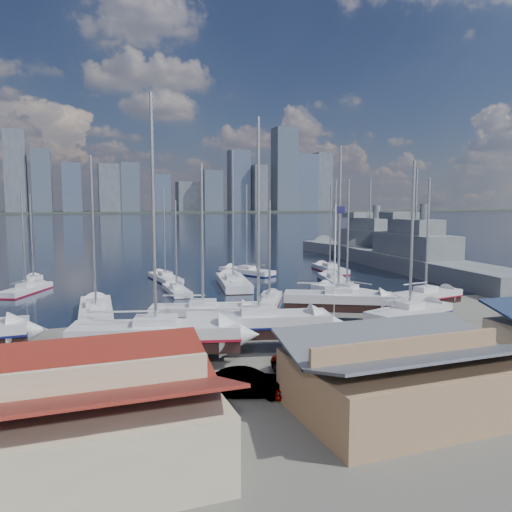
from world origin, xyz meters
name	(u,v)px	position (x,y,z in m)	size (l,w,h in m)	color
ground	(287,337)	(0.00, -10.00, 0.00)	(1400.00, 1400.00, 0.00)	#605E59
water	(98,221)	(0.00, 300.00, -0.15)	(1400.00, 600.00, 0.40)	#182438
far_shore	(87,212)	(0.00, 560.00, 1.10)	(1400.00, 80.00, 2.20)	#2D332D
skyline	(78,179)	(-7.83, 553.76, 39.09)	(639.14, 43.80, 107.69)	#475166
shed_red	(46,420)	(-18.00, -26.00, 2.32)	(14.70, 9.45, 4.51)	#BFB293
shed_grey	(408,373)	(0.00, -26.00, 2.15)	(12.60, 8.40, 4.17)	#8C6B4C
sailboat_cradle_1	(156,336)	(-11.55, -13.90, 2.20)	(11.96, 6.09, 18.42)	#2D2D33
sailboat_cradle_2	(203,313)	(-6.53, -7.13, 2.00)	(9.14, 5.20, 14.52)	#2D2D33
sailboat_cradle_3	(258,324)	(-3.69, -12.90, 2.15)	(11.29, 5.50, 17.47)	#2D2D33
sailboat_cradle_4	(338,301)	(6.64, -6.82, 2.10)	(10.26, 7.24, 16.47)	#2D2D33
sailboat_cradle_5	(409,315)	(9.43, -13.78, 2.00)	(9.32, 5.12, 14.63)	#2D2D33
sailboat_cradle_6	(425,297)	(16.14, -7.49, 1.95)	(8.63, 3.73, 13.69)	#2D2D33
sailboat_moored_1	(26,291)	(-22.37, 20.30, 0.31)	(6.15, 9.13, 13.36)	black
sailboat_moored_2	(34,283)	(-21.89, 26.78, 0.32)	(2.91, 8.84, 13.17)	black
sailboat_moored_3	(96,312)	(-14.71, 4.36, 0.31)	(3.57, 11.25, 16.65)	black
sailboat_moored_4	(177,291)	(-4.68, 13.46, 0.33)	(2.32, 8.07, 12.16)	black
sailboat_moored_5	(165,279)	(-4.26, 24.02, 0.31)	(3.70, 9.66, 14.08)	black
sailboat_moored_6	(269,301)	(3.91, 3.78, 0.31)	(5.83, 8.23, 12.13)	black
sailboat_moored_7	(233,285)	(3.47, 15.81, 0.33)	(5.71, 12.96, 18.93)	black
sailboat_moored_8	(247,273)	(9.10, 26.45, 0.31)	(7.18, 10.04, 14.82)	black
sailboat_moored_9	(347,293)	(14.72, 5.22, 0.32)	(5.80, 10.12, 14.74)	black
sailboat_moored_10	(334,282)	(17.66, 13.57, 0.31)	(5.36, 10.42, 15.00)	black
sailboat_moored_11	(330,270)	(23.00, 24.65, 0.31)	(3.86, 10.21, 14.90)	black
naval_ship_east	(414,262)	(35.97, 19.85, 1.67)	(12.94, 49.37, 18.39)	slate
naval_ship_west	(369,251)	(39.91, 39.24, 1.66)	(9.57, 42.87, 17.83)	slate
car_a	(288,381)	(-4.91, -21.22, 0.67)	(1.57, 3.91, 1.33)	gray
car_b	(248,383)	(-7.43, -21.09, 0.79)	(1.68, 4.81, 1.59)	gray
car_c	(311,366)	(-2.57, -19.53, 0.76)	(2.53, 5.49, 1.53)	gray
car_d	(421,368)	(4.04, -22.05, 0.69)	(1.94, 4.76, 1.38)	gray
flagpole	(336,256)	(5.82, -7.66, 6.40)	(0.99, 0.12, 11.19)	white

